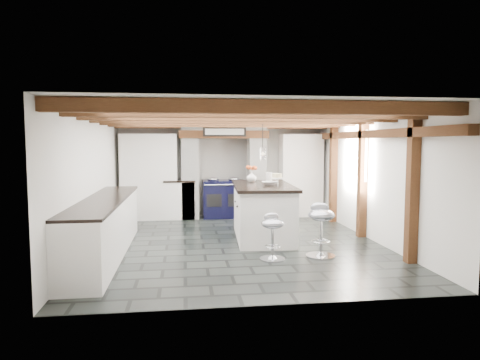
{
  "coord_description": "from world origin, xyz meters",
  "views": [
    {
      "loc": [
        -0.94,
        -7.51,
        1.8
      ],
      "look_at": [
        0.1,
        0.4,
        1.1
      ],
      "focal_mm": 32.0,
      "sensor_mm": 36.0,
      "label": 1
    }
  ],
  "objects": [
    {
      "name": "ground",
      "position": [
        0.0,
        0.0,
        0.0
      ],
      "size": [
        6.0,
        6.0,
        0.0
      ],
      "primitive_type": "plane",
      "color": "black",
      "rests_on": "ground"
    },
    {
      "name": "bar_stool_far",
      "position": [
        0.39,
        -1.18,
        0.45
      ],
      "size": [
        0.42,
        0.42,
        0.72
      ],
      "rotation": [
        0.0,
        0.0,
        0.23
      ],
      "color": "silver",
      "rests_on": "ground"
    },
    {
      "name": "bar_stool_near",
      "position": [
        1.19,
        -1.12,
        0.53
      ],
      "size": [
        0.55,
        0.55,
        0.85
      ],
      "rotation": [
        0.0,
        0.0,
        -0.43
      ],
      "color": "silver",
      "rests_on": "ground"
    },
    {
      "name": "range_cooker",
      "position": [
        0.0,
        2.68,
        0.47
      ],
      "size": [
        1.0,
        0.63,
        0.99
      ],
      "color": "black",
      "rests_on": "ground"
    },
    {
      "name": "room_shell",
      "position": [
        -0.61,
        1.42,
        1.07
      ],
      "size": [
        6.0,
        6.03,
        6.0
      ],
      "color": "white",
      "rests_on": "ground"
    },
    {
      "name": "kitchen_island",
      "position": [
        0.53,
        0.34,
        0.52
      ],
      "size": [
        1.2,
        2.12,
        1.35
      ],
      "rotation": [
        0.0,
        0.0,
        -0.06
      ],
      "color": "white",
      "rests_on": "ground"
    }
  ]
}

